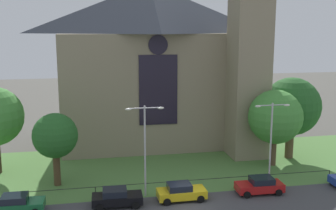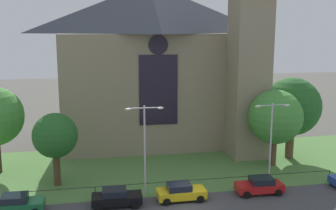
{
  "view_description": "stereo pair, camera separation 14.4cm",
  "coord_description": "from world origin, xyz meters",
  "px_view_note": "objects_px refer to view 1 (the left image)",
  "views": [
    {
      "loc": [
        -7.72,
        -32.11,
        14.91
      ],
      "look_at": [
        -0.01,
        8.0,
        7.06
      ],
      "focal_mm": 44.34,
      "sensor_mm": 36.0,
      "label": 1
    },
    {
      "loc": [
        -7.58,
        -32.14,
        14.91
      ],
      "look_at": [
        -0.01,
        8.0,
        7.06
      ],
      "focal_mm": 44.34,
      "sensor_mm": 36.0,
      "label": 2
    }
  ],
  "objects_px": {
    "tree_right_far": "(291,107)",
    "parked_car_yellow": "(181,192)",
    "streetlamp_near": "(145,139)",
    "church_building": "(157,63)",
    "parked_car_black": "(117,197)",
    "tree_right_near": "(275,117)",
    "parked_car_red": "(260,185)",
    "tree_left_near": "(55,136)",
    "parked_car_green": "(17,204)",
    "streetlamp_far": "(271,134)"
  },
  "relations": [
    {
      "from": "tree_left_near",
      "to": "streetlamp_near",
      "type": "bearing_deg",
      "value": -27.37
    },
    {
      "from": "church_building",
      "to": "tree_left_near",
      "type": "distance_m",
      "value": 18.15
    },
    {
      "from": "church_building",
      "to": "parked_car_yellow",
      "type": "xyz_separation_m",
      "value": [
        -0.97,
        -18.29,
        -9.53
      ]
    },
    {
      "from": "tree_right_far",
      "to": "parked_car_black",
      "type": "bearing_deg",
      "value": -155.27
    },
    {
      "from": "parked_car_yellow",
      "to": "church_building",
      "type": "bearing_deg",
      "value": 86.03
    },
    {
      "from": "streetlamp_near",
      "to": "parked_car_green",
      "type": "distance_m",
      "value": 11.65
    },
    {
      "from": "parked_car_green",
      "to": "parked_car_black",
      "type": "height_order",
      "value": "same"
    },
    {
      "from": "tree_right_far",
      "to": "parked_car_green",
      "type": "xyz_separation_m",
      "value": [
        -28.32,
        -9.15,
        -5.19
      ]
    },
    {
      "from": "parked_car_red",
      "to": "parked_car_yellow",
      "type": "bearing_deg",
      "value": 2.31
    },
    {
      "from": "parked_car_green",
      "to": "parked_car_yellow",
      "type": "relative_size",
      "value": 1.0
    },
    {
      "from": "parked_car_green",
      "to": "parked_car_black",
      "type": "xyz_separation_m",
      "value": [
        8.01,
        -0.21,
        0.0
      ]
    },
    {
      "from": "church_building",
      "to": "tree_right_far",
      "type": "bearing_deg",
      "value": -33.35
    },
    {
      "from": "parked_car_green",
      "to": "parked_car_red",
      "type": "distance_m",
      "value": 20.88
    },
    {
      "from": "church_building",
      "to": "parked_car_red",
      "type": "xyz_separation_m",
      "value": [
        6.35,
        -18.18,
        -9.53
      ]
    },
    {
      "from": "tree_right_near",
      "to": "parked_car_yellow",
      "type": "relative_size",
      "value": 1.95
    },
    {
      "from": "streetlamp_near",
      "to": "parked_car_black",
      "type": "bearing_deg",
      "value": -148.19
    },
    {
      "from": "streetlamp_near",
      "to": "streetlamp_far",
      "type": "bearing_deg",
      "value": 0.0
    },
    {
      "from": "streetlamp_near",
      "to": "parked_car_red",
      "type": "bearing_deg",
      "value": -7.81
    },
    {
      "from": "streetlamp_near",
      "to": "tree_left_near",
      "type": "bearing_deg",
      "value": 152.63
    },
    {
      "from": "tree_right_near",
      "to": "streetlamp_near",
      "type": "bearing_deg",
      "value": -159.32
    },
    {
      "from": "parked_car_green",
      "to": "tree_left_near",
      "type": "bearing_deg",
      "value": 64.42
    },
    {
      "from": "parked_car_red",
      "to": "church_building",
      "type": "bearing_deg",
      "value": -69.33
    },
    {
      "from": "tree_right_near",
      "to": "parked_car_red",
      "type": "height_order",
      "value": "tree_right_near"
    },
    {
      "from": "streetlamp_near",
      "to": "parked_car_red",
      "type": "distance_m",
      "value": 11.23
    },
    {
      "from": "streetlamp_near",
      "to": "parked_car_black",
      "type": "distance_m",
      "value": 5.45
    },
    {
      "from": "tree_right_near",
      "to": "parked_car_green",
      "type": "bearing_deg",
      "value": -164.58
    },
    {
      "from": "parked_car_black",
      "to": "tree_right_near",
      "type": "bearing_deg",
      "value": 24.72
    },
    {
      "from": "streetlamp_far",
      "to": "parked_car_green",
      "type": "distance_m",
      "value": 22.86
    },
    {
      "from": "streetlamp_near",
      "to": "streetlamp_far",
      "type": "height_order",
      "value": "streetlamp_near"
    },
    {
      "from": "parked_car_green",
      "to": "parked_car_black",
      "type": "bearing_deg",
      "value": -0.18
    },
    {
      "from": "tree_right_far",
      "to": "parked_car_black",
      "type": "height_order",
      "value": "tree_right_far"
    },
    {
      "from": "tree_left_near",
      "to": "parked_car_yellow",
      "type": "bearing_deg",
      "value": -27.41
    },
    {
      "from": "tree_left_near",
      "to": "streetlamp_near",
      "type": "xyz_separation_m",
      "value": [
        7.87,
        -4.07,
        0.41
      ]
    },
    {
      "from": "streetlamp_near",
      "to": "parked_car_red",
      "type": "xyz_separation_m",
      "value": [
        10.22,
        -1.4,
        -4.46
      ]
    },
    {
      "from": "streetlamp_far",
      "to": "parked_car_yellow",
      "type": "xyz_separation_m",
      "value": [
        -8.82,
        -1.51,
        -4.36
      ]
    },
    {
      "from": "church_building",
      "to": "tree_left_near",
      "type": "height_order",
      "value": "church_building"
    },
    {
      "from": "tree_right_far",
      "to": "streetlamp_near",
      "type": "bearing_deg",
      "value": -156.41
    },
    {
      "from": "tree_right_near",
      "to": "streetlamp_near",
      "type": "relative_size",
      "value": 1.01
    },
    {
      "from": "church_building",
      "to": "tree_right_far",
      "type": "distance_m",
      "value": 17.06
    },
    {
      "from": "church_building",
      "to": "parked_car_black",
      "type": "distance_m",
      "value": 21.75
    },
    {
      "from": "streetlamp_near",
      "to": "parked_car_yellow",
      "type": "relative_size",
      "value": 1.93
    },
    {
      "from": "tree_left_near",
      "to": "parked_car_red",
      "type": "relative_size",
      "value": 1.64
    },
    {
      "from": "tree_right_far",
      "to": "parked_car_yellow",
      "type": "relative_size",
      "value": 2.19
    },
    {
      "from": "parked_car_green",
      "to": "streetlamp_far",
      "type": "bearing_deg",
      "value": 4.98
    },
    {
      "from": "parked_car_black",
      "to": "parked_car_yellow",
      "type": "relative_size",
      "value": 1.01
    },
    {
      "from": "church_building",
      "to": "parked_car_red",
      "type": "relative_size",
      "value": 6.13
    },
    {
      "from": "church_building",
      "to": "streetlamp_near",
      "type": "height_order",
      "value": "church_building"
    },
    {
      "from": "parked_car_black",
      "to": "parked_car_red",
      "type": "xyz_separation_m",
      "value": [
        12.88,
        0.25,
        0.0
      ]
    },
    {
      "from": "parked_car_green",
      "to": "streetlamp_near",
      "type": "bearing_deg",
      "value": 9.0
    },
    {
      "from": "streetlamp_far",
      "to": "parked_car_black",
      "type": "height_order",
      "value": "streetlamp_far"
    }
  ]
}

